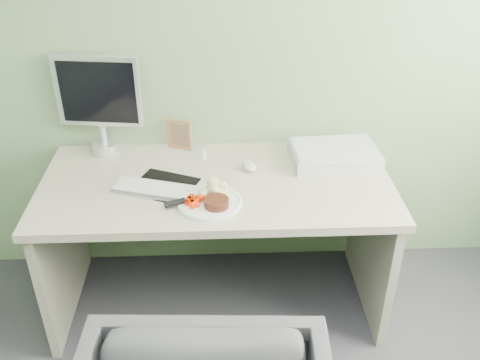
{
  "coord_description": "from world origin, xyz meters",
  "views": [
    {
      "loc": [
        0.02,
        -0.45,
        2.0
      ],
      "look_at": [
        0.1,
        1.5,
        0.81
      ],
      "focal_mm": 40.0,
      "sensor_mm": 36.0,
      "label": 1
    }
  ],
  "objects_px": {
    "monitor": "(99,100)",
    "plate": "(210,203)",
    "scanner": "(334,155)",
    "desk": "(217,214)"
  },
  "relations": [
    {
      "from": "desk",
      "to": "monitor",
      "type": "bearing_deg",
      "value": 150.39
    },
    {
      "from": "desk",
      "to": "scanner",
      "type": "relative_size",
      "value": 3.89
    },
    {
      "from": "plate",
      "to": "monitor",
      "type": "bearing_deg",
      "value": 136.43
    },
    {
      "from": "desk",
      "to": "plate",
      "type": "xyz_separation_m",
      "value": [
        -0.03,
        -0.18,
        0.19
      ]
    },
    {
      "from": "plate",
      "to": "scanner",
      "type": "xyz_separation_m",
      "value": [
        0.6,
        0.35,
        0.02
      ]
    },
    {
      "from": "desk",
      "to": "scanner",
      "type": "bearing_deg",
      "value": 16.19
    },
    {
      "from": "monitor",
      "to": "plate",
      "type": "bearing_deg",
      "value": -36.16
    },
    {
      "from": "monitor",
      "to": "scanner",
      "type": "bearing_deg",
      "value": -0.07
    },
    {
      "from": "plate",
      "to": "monitor",
      "type": "height_order",
      "value": "monitor"
    },
    {
      "from": "plate",
      "to": "scanner",
      "type": "relative_size",
      "value": 0.66
    }
  ]
}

